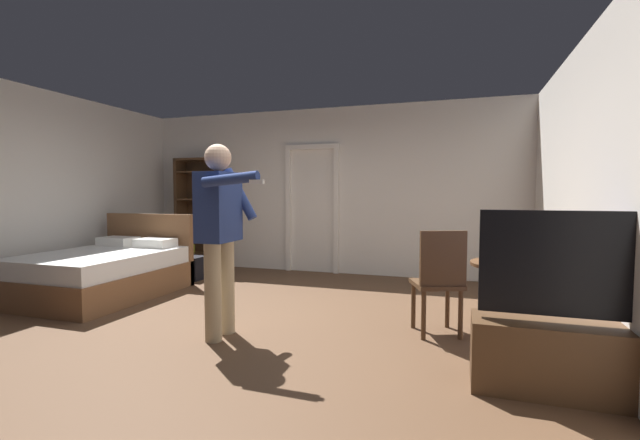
# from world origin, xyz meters

# --- Properties ---
(ground_plane) EXTENTS (6.99, 6.99, 0.00)m
(ground_plane) POSITION_xyz_m (0.00, 0.00, 0.00)
(ground_plane) COLOR brown
(wall_back) EXTENTS (6.60, 0.12, 2.72)m
(wall_back) POSITION_xyz_m (0.00, 2.92, 1.36)
(wall_back) COLOR silver
(wall_back) RESTS_ON ground_plane
(wall_left) EXTENTS (0.15, 5.97, 2.72)m
(wall_left) POSITION_xyz_m (-3.24, -0.00, 1.36)
(wall_left) COLOR silver
(wall_left) RESTS_ON ground_plane
(wall_right) EXTENTS (0.12, 5.97, 2.72)m
(wall_right) POSITION_xyz_m (3.24, 0.00, 1.36)
(wall_right) COLOR silver
(wall_right) RESTS_ON ground_plane
(doorway_frame) EXTENTS (0.93, 0.08, 2.13)m
(doorway_frame) POSITION_xyz_m (-0.19, 2.84, 1.22)
(doorway_frame) COLOR white
(doorway_frame) RESTS_ON ground_plane
(bed) EXTENTS (1.48, 1.92, 1.02)m
(bed) POSITION_xyz_m (-2.21, 0.45, 0.30)
(bed) COLOR brown
(bed) RESTS_ON ground_plane
(bookshelf) EXTENTS (0.86, 0.32, 1.94)m
(bookshelf) POSITION_xyz_m (-2.26, 2.70, 1.03)
(bookshelf) COLOR #4C331E
(bookshelf) RESTS_ON ground_plane
(tv_flatscreen) EXTENTS (1.26, 0.40, 1.21)m
(tv_flatscreen) POSITION_xyz_m (2.88, -0.78, 0.34)
(tv_flatscreen) COLOR #4C331E
(tv_flatscreen) RESTS_ON ground_plane
(side_table) EXTENTS (0.72, 0.72, 0.70)m
(side_table) POSITION_xyz_m (2.61, 0.27, 0.48)
(side_table) COLOR brown
(side_table) RESTS_ON ground_plane
(laptop) EXTENTS (0.41, 0.42, 0.16)m
(laptop) POSITION_xyz_m (2.60, 0.23, 0.75)
(laptop) COLOR black
(laptop) RESTS_ON side_table
(bottle_on_table) EXTENTS (0.06, 0.06, 0.25)m
(bottle_on_table) POSITION_xyz_m (2.75, 0.19, 0.80)
(bottle_on_table) COLOR #3C4F15
(bottle_on_table) RESTS_ON side_table
(wooden_chair) EXTENTS (0.54, 0.54, 0.99)m
(wooden_chair) POSITION_xyz_m (1.99, 0.16, 0.54)
(wooden_chair) COLOR #4C331E
(wooden_chair) RESTS_ON ground_plane
(person_blue_shirt) EXTENTS (0.71, 0.57, 1.77)m
(person_blue_shirt) POSITION_xyz_m (0.09, -0.49, 1.03)
(person_blue_shirt) COLOR tan
(person_blue_shirt) RESTS_ON ground_plane
(suitcase_dark) EXTENTS (0.60, 0.39, 0.35)m
(suitcase_dark) POSITION_xyz_m (-1.86, 1.70, 0.18)
(suitcase_dark) COLOR black
(suitcase_dark) RESTS_ON ground_plane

